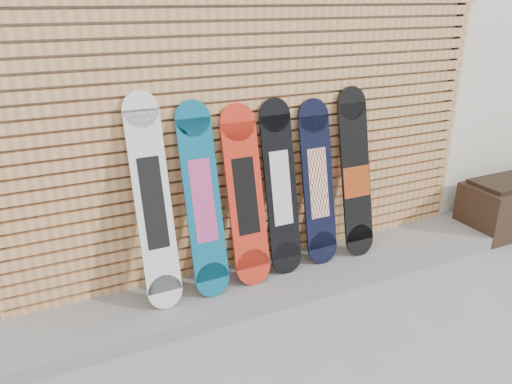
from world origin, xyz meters
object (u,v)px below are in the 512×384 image
Objects in this scene: snowboard_3 at (281,188)px; snowboard_4 at (318,183)px; snowboard_1 at (203,201)px; snowboard_0 at (153,203)px; snowboard_2 at (245,196)px; snowboard_5 at (356,174)px.

snowboard_4 is (0.36, 0.00, -0.02)m from snowboard_3.
snowboard_1 is 1.03× the size of snowboard_3.
snowboard_2 is (0.73, 0.01, -0.08)m from snowboard_0.
snowboard_2 is at bearing 1.41° from snowboard_1.
snowboard_1 is at bearing -178.16° from snowboard_4.
snowboard_0 reaches higher than snowboard_4.
snowboard_5 is at bearing 0.57° from snowboard_2.
snowboard_3 is 0.36m from snowboard_4.
snowboard_4 is (1.42, 0.03, -0.09)m from snowboard_0.
snowboard_5 is at bearing 0.78° from snowboard_1.
snowboard_3 is 0.74m from snowboard_5.
snowboard_3 is at bearing 179.28° from snowboard_5.
snowboard_1 is 0.68m from snowboard_3.
snowboard_0 is at bearing -179.49° from snowboard_5.
snowboard_0 is at bearing 179.50° from snowboard_1.
snowboard_1 is 1.42m from snowboard_5.
snowboard_1 is at bearing -178.59° from snowboard_2.
snowboard_1 is (0.38, -0.00, -0.05)m from snowboard_0.
snowboard_3 is at bearing 3.48° from snowboard_2.
snowboard_2 is at bearing -176.52° from snowboard_3.
snowboard_2 reaches higher than snowboard_4.
snowboard_3 is 1.02× the size of snowboard_4.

